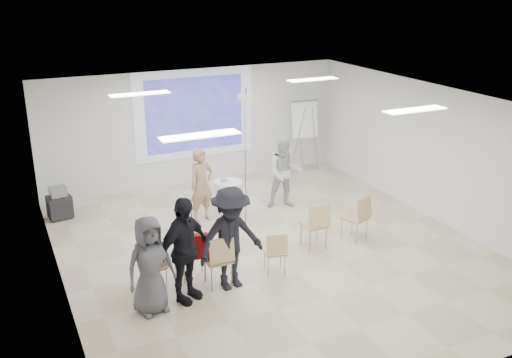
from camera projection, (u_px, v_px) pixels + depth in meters
name	position (u px, v px, depth m)	size (l,w,h in m)	color
floor	(273.00, 252.00, 11.46)	(8.00, 9.00, 0.10)	beige
ceiling	(275.00, 100.00, 10.43)	(8.00, 9.00, 0.10)	white
wall_back	(194.00, 127.00, 14.82)	(8.00, 0.10, 3.00)	silver
wall_left	(53.00, 215.00, 9.31)	(0.10, 9.00, 3.00)	silver
wall_right	(437.00, 153.00, 12.58)	(0.10, 9.00, 3.00)	silver
projection_halo	(195.00, 114.00, 14.65)	(3.20, 0.01, 2.30)	silver
projection_image	(195.00, 114.00, 14.64)	(2.60, 0.01, 1.90)	#3131A7
pedestal_table	(228.00, 195.00, 13.07)	(0.81, 0.81, 0.80)	silver
player_left	(201.00, 180.00, 12.51)	(0.69, 0.47, 1.90)	tan
player_right	(285.00, 169.00, 13.29)	(0.92, 0.73, 1.90)	silver
controller_left	(205.00, 163.00, 12.70)	(0.04, 0.12, 0.04)	white
controller_right	(273.00, 153.00, 13.32)	(0.04, 0.13, 0.04)	white
chair_far_left	(155.00, 265.00, 9.83)	(0.48, 0.50, 0.82)	tan
chair_left_mid	(193.00, 251.00, 10.11)	(0.54, 0.57, 0.98)	tan
chair_left_inner	(219.00, 257.00, 9.90)	(0.47, 0.50, 0.97)	tan
chair_center	(276.00, 250.00, 10.36)	(0.47, 0.49, 0.83)	tan
chair_right_inner	(316.00, 222.00, 11.29)	(0.48, 0.51, 0.99)	tan
chair_right_far	(359.00, 215.00, 11.66)	(0.60, 0.62, 0.98)	tan
red_jacket	(197.00, 247.00, 9.95)	(0.47, 0.11, 0.45)	#A61418
laptop	(217.00, 257.00, 10.01)	(0.36, 0.26, 0.03)	black
audience_left	(184.00, 243.00, 9.33)	(1.23, 0.74, 2.12)	black
audience_mid	(231.00, 232.00, 9.73)	(1.37, 0.75, 2.12)	black
audience_outer	(150.00, 260.00, 9.05)	(0.91, 0.60, 1.86)	#55555A
flipchart_easel	(305.00, 119.00, 15.54)	(0.88, 0.67, 2.05)	gray
av_cart	(59.00, 204.00, 12.83)	(0.56, 0.48, 0.76)	black
ceiling_projector	(246.00, 103.00, 11.86)	(0.30, 0.25, 3.00)	white
fluor_panel_nw	(140.00, 94.00, 11.35)	(1.20, 0.30, 0.02)	white
fluor_panel_ne	(313.00, 79.00, 12.97)	(1.20, 0.30, 0.02)	white
fluor_panel_sw	(200.00, 135.00, 8.37)	(1.20, 0.30, 0.02)	white
fluor_panel_se	(415.00, 110.00, 9.98)	(1.20, 0.30, 0.02)	white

